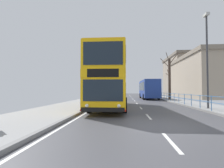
{
  "coord_description": "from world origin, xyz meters",
  "views": [
    {
      "loc": [
        -1.35,
        -7.41,
        1.53
      ],
      "look_at": [
        -2.32,
        5.29,
        1.98
      ],
      "focal_mm": 27.37,
      "sensor_mm": 36.0,
      "label": 1
    }
  ],
  "objects_px": {
    "background_building_01": "(212,76)",
    "background_building_00": "(191,76)",
    "double_decker_bus_main": "(111,80)",
    "street_lamp_far_side": "(207,53)",
    "background_bus_far_lane": "(148,89)",
    "bare_tree_far_00": "(169,78)"
  },
  "relations": [
    {
      "from": "street_lamp_far_side",
      "to": "double_decker_bus_main",
      "type": "bearing_deg",
      "value": 171.4
    },
    {
      "from": "double_decker_bus_main",
      "to": "background_building_01",
      "type": "relative_size",
      "value": 0.61
    },
    {
      "from": "double_decker_bus_main",
      "to": "background_building_00",
      "type": "height_order",
      "value": "background_building_00"
    },
    {
      "from": "bare_tree_far_00",
      "to": "background_bus_far_lane",
      "type": "bearing_deg",
      "value": 119.84
    },
    {
      "from": "street_lamp_far_side",
      "to": "background_building_01",
      "type": "height_order",
      "value": "background_building_01"
    },
    {
      "from": "bare_tree_far_00",
      "to": "background_building_01",
      "type": "bearing_deg",
      "value": 42.08
    },
    {
      "from": "double_decker_bus_main",
      "to": "bare_tree_far_00",
      "type": "bearing_deg",
      "value": 54.76
    },
    {
      "from": "double_decker_bus_main",
      "to": "background_bus_far_lane",
      "type": "bearing_deg",
      "value": 70.94
    },
    {
      "from": "background_building_01",
      "to": "background_bus_far_lane",
      "type": "bearing_deg",
      "value": -158.06
    },
    {
      "from": "bare_tree_far_00",
      "to": "background_building_01",
      "type": "height_order",
      "value": "background_building_01"
    },
    {
      "from": "background_bus_far_lane",
      "to": "bare_tree_far_00",
      "type": "distance_m",
      "value": 5.3
    },
    {
      "from": "bare_tree_far_00",
      "to": "street_lamp_far_side",
      "type": "bearing_deg",
      "value": -91.25
    },
    {
      "from": "street_lamp_far_side",
      "to": "background_bus_far_lane",
      "type": "bearing_deg",
      "value": 97.66
    },
    {
      "from": "street_lamp_far_side",
      "to": "bare_tree_far_00",
      "type": "relative_size",
      "value": 1.07
    },
    {
      "from": "bare_tree_far_00",
      "to": "background_building_00",
      "type": "distance_m",
      "value": 27.74
    },
    {
      "from": "double_decker_bus_main",
      "to": "street_lamp_far_side",
      "type": "distance_m",
      "value": 7.97
    },
    {
      "from": "background_bus_far_lane",
      "to": "background_building_01",
      "type": "bearing_deg",
      "value": 21.94
    },
    {
      "from": "double_decker_bus_main",
      "to": "background_building_01",
      "type": "bearing_deg",
      "value": 48.22
    },
    {
      "from": "background_building_01",
      "to": "background_building_00",
      "type": "bearing_deg",
      "value": 84.22
    },
    {
      "from": "background_building_00",
      "to": "background_building_01",
      "type": "relative_size",
      "value": 0.92
    },
    {
      "from": "double_decker_bus_main",
      "to": "background_building_00",
      "type": "xyz_separation_m",
      "value": [
        20.18,
        35.91,
        3.33
      ]
    },
    {
      "from": "double_decker_bus_main",
      "to": "background_building_00",
      "type": "bearing_deg",
      "value": 60.67
    }
  ]
}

